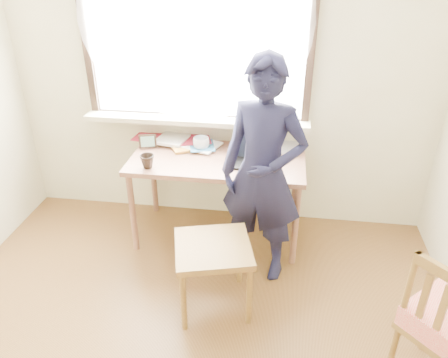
# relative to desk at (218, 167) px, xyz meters

# --- Properties ---
(room_shell) EXTENTS (3.52, 4.02, 2.61)m
(room_shell) POSITION_rel_desk_xyz_m (-0.04, -1.43, 0.98)
(room_shell) COLOR beige
(room_shell) RESTS_ON ground
(desk) EXTENTS (1.36, 0.68, 0.73)m
(desk) POSITION_rel_desk_xyz_m (0.00, 0.00, 0.00)
(desk) COLOR brown
(desk) RESTS_ON ground
(laptop) EXTENTS (0.31, 0.26, 0.21)m
(laptop) POSITION_rel_desk_xyz_m (0.26, -0.04, 0.13)
(laptop) COLOR black
(laptop) RESTS_ON desk
(mug_white) EXTENTS (0.19, 0.19, 0.10)m
(mug_white) POSITION_rel_desk_xyz_m (-0.15, 0.14, 0.13)
(mug_white) COLOR white
(mug_white) RESTS_ON desk
(mug_dark) EXTENTS (0.11, 0.11, 0.10)m
(mug_dark) POSITION_rel_desk_xyz_m (-0.49, -0.23, 0.13)
(mug_dark) COLOR black
(mug_dark) RESTS_ON desk
(mouse) EXTENTS (0.08, 0.06, 0.03)m
(mouse) POSITION_rel_desk_xyz_m (0.42, -0.10, 0.09)
(mouse) COLOR black
(mouse) RESTS_ON desk
(desk_clutter) EXTENTS (0.94, 0.53, 0.04)m
(desk_clutter) POSITION_rel_desk_xyz_m (-0.33, 0.21, 0.10)
(desk_clutter) COLOR maroon
(desk_clutter) RESTS_ON desk
(book_a) EXTENTS (0.25, 0.31, 0.03)m
(book_a) POSITION_rel_desk_xyz_m (-0.42, 0.24, 0.09)
(book_a) COLOR white
(book_a) RESTS_ON desk
(book_b) EXTENTS (0.24, 0.29, 0.02)m
(book_b) POSITION_rel_desk_xyz_m (0.47, 0.27, 0.08)
(book_b) COLOR white
(book_b) RESTS_ON desk
(picture_frame) EXTENTS (0.14, 0.06, 0.11)m
(picture_frame) POSITION_rel_desk_xyz_m (-0.59, 0.10, 0.13)
(picture_frame) COLOR black
(picture_frame) RESTS_ON desk
(work_chair) EXTENTS (0.59, 0.57, 0.50)m
(work_chair) POSITION_rel_desk_xyz_m (0.09, -0.81, -0.23)
(work_chair) COLOR brown
(work_chair) RESTS_ON ground
(person) EXTENTS (0.68, 0.53, 1.64)m
(person) POSITION_rel_desk_xyz_m (0.37, -0.38, 0.17)
(person) COLOR black
(person) RESTS_ON ground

